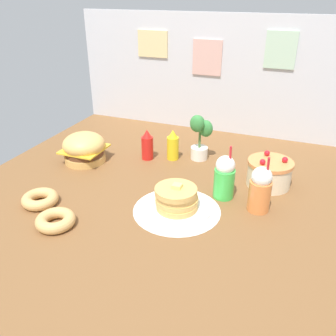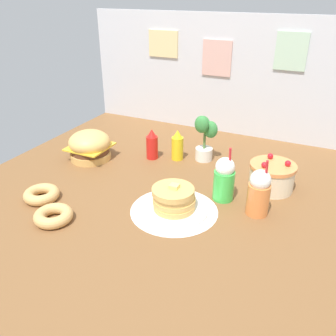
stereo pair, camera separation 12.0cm
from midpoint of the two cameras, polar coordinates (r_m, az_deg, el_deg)
The scene contains 13 objects.
ground_plane at distance 1.95m, azimuth -0.81°, elevation -4.47°, with size 2.08×2.18×0.02m, color brown.
back_wall at distance 2.75m, azimuth 9.55°, elevation 14.44°, with size 2.08×0.04×0.85m.
doily_mat at distance 1.81m, azimuth 2.89°, elevation -6.79°, with size 0.44×0.44×0.00m, color white.
burger at distance 2.35m, azimuth -10.91°, elevation 3.47°, with size 0.27×0.27×0.19m.
pancake_stack at distance 1.78m, azimuth 2.88°, elevation -5.26°, with size 0.34×0.34×0.15m.
layer_cake at distance 2.06m, azimuth 17.79°, elevation -1.29°, with size 0.25×0.25×0.18m.
ketchup_bottle at distance 2.32m, azimuth -1.07°, elevation 3.67°, with size 0.08×0.08×0.20m.
mustard_bottle at distance 2.31m, azimuth 3.00°, elevation 3.52°, with size 0.08×0.08×0.20m.
cream_soda_cup at distance 1.89m, azimuth 10.73°, elevation -1.76°, with size 0.11×0.11×0.30m.
orange_float_cup at distance 1.80m, azimuth 16.11°, elevation -3.81°, with size 0.11×0.11×0.30m.
donut_pink_glaze at distance 1.99m, azimuth -17.86°, elevation -4.01°, with size 0.19×0.19×0.06m.
donut_chocolate at distance 1.79m, azimuth -15.95°, elevation -7.31°, with size 0.19×0.19×0.06m.
potted_plant at distance 2.29m, azimuth 7.36°, elevation 5.03°, with size 0.15×0.12×0.31m.
Camera 2 is at (0.80, -1.47, 1.01)m, focal length 38.34 mm.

